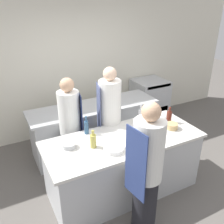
# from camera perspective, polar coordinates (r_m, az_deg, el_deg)

# --- Properties ---
(ground_plane) EXTENTS (16.00, 16.00, 0.00)m
(ground_plane) POSITION_cam_1_polar(r_m,az_deg,el_deg) (3.98, 2.44, -17.01)
(ground_plane) COLOR #605B56
(wall_back) EXTENTS (8.00, 0.06, 2.80)m
(wall_back) POSITION_cam_1_polar(r_m,az_deg,el_deg) (5.06, -9.51, 10.35)
(wall_back) COLOR silver
(wall_back) RESTS_ON ground_plane
(prep_counter) EXTENTS (2.20, 0.92, 0.89)m
(prep_counter) POSITION_cam_1_polar(r_m,az_deg,el_deg) (3.69, 2.57, -11.87)
(prep_counter) COLOR #B7BABC
(prep_counter) RESTS_ON ground_plane
(pass_counter) EXTENTS (2.33, 0.70, 0.89)m
(pass_counter) POSITION_cam_1_polar(r_m,az_deg,el_deg) (4.63, -3.92, -3.56)
(pass_counter) COLOR #B7BABC
(pass_counter) RESTS_ON ground_plane
(oven_range) EXTENTS (0.71, 0.67, 0.96)m
(oven_range) POSITION_cam_1_polar(r_m,az_deg,el_deg) (5.77, 8.49, 2.61)
(oven_range) COLOR #B7BABC
(oven_range) RESTS_ON ground_plane
(chef_at_prep_near) EXTENTS (0.38, 0.36, 1.72)m
(chef_at_prep_near) POSITION_cam_1_polar(r_m,az_deg,el_deg) (2.90, 7.90, -13.51)
(chef_at_prep_near) COLOR black
(chef_at_prep_near) RESTS_ON ground_plane
(chef_at_stove) EXTENTS (0.36, 0.35, 1.63)m
(chef_at_stove) POSITION_cam_1_polar(r_m,az_deg,el_deg) (3.86, -9.41, -3.78)
(chef_at_stove) COLOR black
(chef_at_stove) RESTS_ON ground_plane
(chef_at_pass_far) EXTENTS (0.38, 0.37, 1.75)m
(chef_at_pass_far) POSITION_cam_1_polar(r_m,az_deg,el_deg) (3.88, -0.50, -2.22)
(chef_at_pass_far) COLOR black
(chef_at_pass_far) RESTS_ON ground_plane
(bottle_olive_oil) EXTENTS (0.08, 0.08, 0.25)m
(bottle_olive_oil) POSITION_cam_1_polar(r_m,az_deg,el_deg) (3.21, -4.32, -6.53)
(bottle_olive_oil) COLOR #B2A84C
(bottle_olive_oil) RESTS_ON prep_counter
(bottle_vinegar) EXTENTS (0.08, 0.08, 0.25)m
(bottle_vinegar) POSITION_cam_1_polar(r_m,az_deg,el_deg) (3.90, 12.91, -1.01)
(bottle_vinegar) COLOR #5B2319
(bottle_vinegar) RESTS_ON prep_counter
(bottle_wine) EXTENTS (0.06, 0.06, 0.27)m
(bottle_wine) POSITION_cam_1_polar(r_m,az_deg,el_deg) (3.51, -5.88, -3.38)
(bottle_wine) COLOR #2D5175
(bottle_wine) RESTS_ON prep_counter
(bottle_cooking_oil) EXTENTS (0.07, 0.07, 0.32)m
(bottle_cooking_oil) POSITION_cam_1_polar(r_m,az_deg,el_deg) (3.77, 6.53, -1.00)
(bottle_cooking_oil) COLOR silver
(bottle_cooking_oil) RESTS_ON prep_counter
(bowl_mixing_large) EXTENTS (0.17, 0.17, 0.06)m
(bowl_mixing_large) POSITION_cam_1_polar(r_m,az_deg,el_deg) (3.27, -9.80, -7.54)
(bowl_mixing_large) COLOR #B7BABC
(bowl_mixing_large) RESTS_ON prep_counter
(bowl_prep_small) EXTENTS (0.26, 0.26, 0.05)m
(bowl_prep_small) POSITION_cam_1_polar(r_m,az_deg,el_deg) (3.17, 0.46, -8.41)
(bowl_prep_small) COLOR white
(bowl_prep_small) RESTS_ON prep_counter
(bowl_ceramic_blue) EXTENTS (0.18, 0.18, 0.08)m
(bowl_ceramic_blue) POSITION_cam_1_polar(r_m,az_deg,el_deg) (3.76, 13.50, -3.14)
(bowl_ceramic_blue) COLOR tan
(bowl_ceramic_blue) RESTS_ON prep_counter
(bowl_wooden_salad) EXTENTS (0.19, 0.19, 0.07)m
(bowl_wooden_salad) POSITION_cam_1_polar(r_m,az_deg,el_deg) (4.04, 10.06, -0.81)
(bowl_wooden_salad) COLOR white
(bowl_wooden_salad) RESTS_ON prep_counter
(cutting_board) EXTENTS (0.40, 0.28, 0.01)m
(cutting_board) POSITION_cam_1_polar(r_m,az_deg,el_deg) (3.51, 4.92, -5.24)
(cutting_board) COLOR white
(cutting_board) RESTS_ON prep_counter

